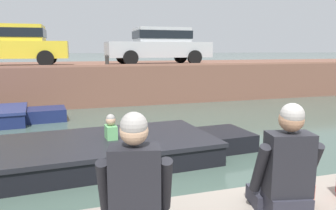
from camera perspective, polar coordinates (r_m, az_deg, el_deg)
ground_plane at (r=8.02m, az=-2.88°, el=-5.88°), size 400.00×400.00×0.00m
far_quay_wall at (r=15.37m, az=-10.25°, el=4.32°), size 60.00×6.00×1.52m
far_wall_coping at (r=12.47m, az=-8.63°, el=6.83°), size 60.00×0.24×0.08m
motorboat_passing at (r=6.43m, az=-14.75°, el=-8.07°), size 6.80×2.53×0.93m
car_left_inner_yellow at (r=13.85m, az=-25.48°, el=9.63°), size 4.21×2.05×1.54m
car_centre_silver at (r=14.29m, az=-1.54°, el=10.52°), size 4.39×1.94×1.54m
mooring_bollard_mid at (r=12.54m, az=-10.57°, el=7.70°), size 0.15×0.15×0.45m
person_seated_left at (r=2.46m, az=-5.73°, el=-14.70°), size 0.58×0.59×0.96m
person_seated_right at (r=2.95m, az=19.77°, el=-10.98°), size 0.58×0.59×0.96m
bottle_drink at (r=3.33m, az=23.70°, el=-13.98°), size 0.06×0.06×0.20m
snack_bag at (r=3.15m, az=20.21°, el=-15.98°), size 0.18×0.12×0.10m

